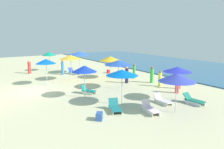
{
  "coord_description": "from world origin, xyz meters",
  "views": [
    {
      "loc": [
        18.92,
        -4.35,
        4.95
      ],
      "look_at": [
        1.27,
        7.36,
        0.92
      ],
      "focal_mm": 35.38,
      "sensor_mm": 36.0,
      "label": 1
    }
  ],
  "objects_px": {
    "beachgoer_0": "(160,79)",
    "umbrella_4": "(84,69)",
    "beachgoer_3": "(177,85)",
    "cooler_box_1": "(109,71)",
    "umbrella_2": "(122,73)",
    "lounge_chair_2_0": "(115,107)",
    "lounge_chair_7_0": "(162,100)",
    "umbrella_3": "(49,54)",
    "cooler_box_0": "(99,116)",
    "lounge_chair_4_0": "(88,91)",
    "beachgoer_7": "(127,75)",
    "umbrella_6": "(177,77)",
    "lounge_chair_9_1": "(74,72)",
    "lounge_chair_6_0": "(150,109)",
    "beachgoer_2": "(134,71)",
    "umbrella_1": "(71,57)",
    "umbrella_5": "(118,63)",
    "lounge_chair_9_0": "(86,70)",
    "beachgoer_6": "(29,67)",
    "umbrella_8": "(46,61)",
    "beachgoer_5": "(179,81)",
    "beachgoer_4": "(63,68)",
    "umbrella_0": "(110,59)",
    "lounge_chair_7_1": "(193,100)",
    "umbrella_9": "(80,53)",
    "beachgoer_1": "(152,75)"
  },
  "relations": [
    {
      "from": "beachgoer_0",
      "to": "umbrella_4",
      "type": "bearing_deg",
      "value": 174.43
    },
    {
      "from": "beachgoer_3",
      "to": "cooler_box_1",
      "type": "relative_size",
      "value": 2.93
    },
    {
      "from": "beachgoer_3",
      "to": "umbrella_2",
      "type": "bearing_deg",
      "value": 33.86
    },
    {
      "from": "lounge_chair_2_0",
      "to": "lounge_chair_7_0",
      "type": "distance_m",
      "value": 3.73
    },
    {
      "from": "umbrella_2",
      "to": "umbrella_3",
      "type": "xyz_separation_m",
      "value": [
        -16.36,
        0.25,
        -0.01
      ]
    },
    {
      "from": "umbrella_4",
      "to": "cooler_box_0",
      "type": "bearing_deg",
      "value": -16.8
    },
    {
      "from": "umbrella_2",
      "to": "lounge_chair_4_0",
      "type": "xyz_separation_m",
      "value": [
        -3.78,
        -0.69,
        -2.01
      ]
    },
    {
      "from": "umbrella_2",
      "to": "beachgoer_7",
      "type": "relative_size",
      "value": 1.49
    },
    {
      "from": "umbrella_4",
      "to": "lounge_chair_7_0",
      "type": "relative_size",
      "value": 1.67
    },
    {
      "from": "umbrella_6",
      "to": "lounge_chair_9_1",
      "type": "height_order",
      "value": "umbrella_6"
    },
    {
      "from": "lounge_chair_6_0",
      "to": "beachgoer_2",
      "type": "height_order",
      "value": "beachgoer_2"
    },
    {
      "from": "umbrella_4",
      "to": "lounge_chair_9_1",
      "type": "xyz_separation_m",
      "value": [
        -9.44,
        3.23,
        -1.98
      ]
    },
    {
      "from": "lounge_chair_2_0",
      "to": "beachgoer_2",
      "type": "height_order",
      "value": "beachgoer_2"
    },
    {
      "from": "umbrella_1",
      "to": "umbrella_5",
      "type": "relative_size",
      "value": 1.03
    },
    {
      "from": "beachgoer_2",
      "to": "cooler_box_0",
      "type": "height_order",
      "value": "beachgoer_2"
    },
    {
      "from": "lounge_chair_9_0",
      "to": "beachgoer_7",
      "type": "bearing_deg",
      "value": -72.36
    },
    {
      "from": "umbrella_1",
      "to": "cooler_box_0",
      "type": "height_order",
      "value": "umbrella_1"
    },
    {
      "from": "beachgoer_6",
      "to": "beachgoer_0",
      "type": "bearing_deg",
      "value": -76.17
    },
    {
      "from": "umbrella_8",
      "to": "beachgoer_5",
      "type": "height_order",
      "value": "umbrella_8"
    },
    {
      "from": "umbrella_8",
      "to": "beachgoer_2",
      "type": "bearing_deg",
      "value": 75.66
    },
    {
      "from": "beachgoer_4",
      "to": "beachgoer_6",
      "type": "bearing_deg",
      "value": 33.45
    },
    {
      "from": "umbrella_1",
      "to": "umbrella_3",
      "type": "distance_m",
      "value": 6.93
    },
    {
      "from": "umbrella_0",
      "to": "beachgoer_7",
      "type": "relative_size",
      "value": 1.45
    },
    {
      "from": "umbrella_2",
      "to": "beachgoer_0",
      "type": "xyz_separation_m",
      "value": [
        -2.32,
        6.08,
        -1.59
      ]
    },
    {
      "from": "umbrella_1",
      "to": "lounge_chair_7_1",
      "type": "relative_size",
      "value": 1.71
    },
    {
      "from": "lounge_chair_6_0",
      "to": "lounge_chair_7_0",
      "type": "distance_m",
      "value": 2.27
    },
    {
      "from": "umbrella_5",
      "to": "cooler_box_0",
      "type": "xyz_separation_m",
      "value": [
        5.34,
        -5.1,
        -2.14
      ]
    },
    {
      "from": "umbrella_9",
      "to": "lounge_chair_9_0",
      "type": "xyz_separation_m",
      "value": [
        -0.33,
        0.94,
        -2.22
      ]
    },
    {
      "from": "beachgoer_1",
      "to": "beachgoer_4",
      "type": "height_order",
      "value": "beachgoer_4"
    },
    {
      "from": "umbrella_3",
      "to": "cooler_box_1",
      "type": "relative_size",
      "value": 4.93
    },
    {
      "from": "beachgoer_5",
      "to": "beachgoer_7",
      "type": "xyz_separation_m",
      "value": [
        -4.41,
        -2.51,
        0.05
      ]
    },
    {
      "from": "umbrella_4",
      "to": "umbrella_1",
      "type": "bearing_deg",
      "value": 165.85
    },
    {
      "from": "cooler_box_0",
      "to": "umbrella_8",
      "type": "bearing_deg",
      "value": -142.78
    },
    {
      "from": "umbrella_0",
      "to": "cooler_box_1",
      "type": "distance_m",
      "value": 3.65
    },
    {
      "from": "umbrella_4",
      "to": "lounge_chair_7_0",
      "type": "height_order",
      "value": "umbrella_4"
    },
    {
      "from": "umbrella_9",
      "to": "cooler_box_0",
      "type": "bearing_deg",
      "value": -21.34
    },
    {
      "from": "lounge_chair_9_1",
      "to": "umbrella_4",
      "type": "bearing_deg",
      "value": -129.18
    },
    {
      "from": "lounge_chair_4_0",
      "to": "cooler_box_1",
      "type": "height_order",
      "value": "lounge_chair_4_0"
    },
    {
      "from": "umbrella_2",
      "to": "beachgoer_0",
      "type": "relative_size",
      "value": 1.68
    },
    {
      "from": "beachgoer_7",
      "to": "umbrella_8",
      "type": "bearing_deg",
      "value": -64.25
    },
    {
      "from": "beachgoer_6",
      "to": "umbrella_0",
      "type": "bearing_deg",
      "value": -67.6
    },
    {
      "from": "umbrella_1",
      "to": "lounge_chair_4_0",
      "type": "relative_size",
      "value": 2.02
    },
    {
      "from": "lounge_chair_7_1",
      "to": "beachgoer_4",
      "type": "distance_m",
      "value": 16.04
    },
    {
      "from": "lounge_chair_9_0",
      "to": "beachgoer_2",
      "type": "xyz_separation_m",
      "value": [
        6.48,
        2.64,
        0.54
      ]
    },
    {
      "from": "beachgoer_5",
      "to": "lounge_chair_7_0",
      "type": "bearing_deg",
      "value": 158.86
    },
    {
      "from": "lounge_chair_9_1",
      "to": "beachgoer_3",
      "type": "bearing_deg",
      "value": -93.92
    },
    {
      "from": "lounge_chair_9_1",
      "to": "cooler_box_1",
      "type": "distance_m",
      "value": 4.26
    },
    {
      "from": "cooler_box_0",
      "to": "cooler_box_1",
      "type": "relative_size",
      "value": 1.04
    },
    {
      "from": "umbrella_1",
      "to": "umbrella_8",
      "type": "bearing_deg",
      "value": -77.43
    },
    {
      "from": "umbrella_6",
      "to": "beachgoer_3",
      "type": "bearing_deg",
      "value": 129.15
    }
  ]
}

